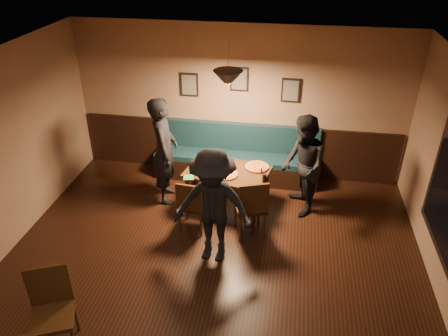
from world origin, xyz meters
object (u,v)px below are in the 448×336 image
object	(u,v)px
chair_near_left	(193,204)
tabasco_bottle	(261,170)
dining_table	(227,189)
diner_right	(303,166)
soda_glass	(264,178)
chair_near_right	(250,206)
diner_front	(213,207)
cafe_chair_far	(52,316)
booth_bench	(236,155)
diner_left	(164,151)

from	to	relation	value
chair_near_left	tabasco_bottle	bearing A→B (deg)	39.35
dining_table	diner_right	xyz separation A→B (m)	(1.20, 0.09, 0.49)
chair_near_left	soda_glass	world-z (taller)	chair_near_left
chair_near_right	soda_glass	xyz separation A→B (m)	(0.17, 0.38, 0.28)
diner_front	chair_near_right	bearing A→B (deg)	61.03
diner_right	cafe_chair_far	distance (m)	4.16
dining_table	cafe_chair_far	size ratio (longest dim) A/B	1.26
booth_bench	cafe_chair_far	world-z (taller)	cafe_chair_far
tabasco_bottle	dining_table	bearing A→B (deg)	179.77
diner_front	tabasco_bottle	size ratio (longest dim) A/B	14.76
chair_near_left	tabasco_bottle	world-z (taller)	chair_near_left
diner_left	cafe_chair_far	xyz separation A→B (m)	(-0.36, -3.18, -0.41)
diner_right	diner_left	bearing A→B (deg)	-104.52
booth_bench	chair_near_left	size ratio (longest dim) A/B	3.32
dining_table	chair_near_right	xyz separation A→B (m)	(0.45, -0.64, 0.15)
diner_front	cafe_chair_far	bearing A→B (deg)	-122.44
soda_glass	cafe_chair_far	size ratio (longest dim) A/B	0.14
chair_near_left	diner_right	world-z (taller)	diner_right
booth_bench	tabasco_bottle	xyz separation A→B (m)	(0.55, -0.95, 0.26)
diner_left	tabasco_bottle	xyz separation A→B (m)	(1.63, -0.08, -0.17)
diner_left	cafe_chair_far	bearing A→B (deg)	159.36
chair_near_left	diner_left	xyz separation A→B (m)	(-0.65, 0.75, 0.48)
diner_right	diner_front	bearing A→B (deg)	-55.91
dining_table	diner_right	world-z (taller)	diner_right
cafe_chair_far	diner_front	bearing A→B (deg)	-152.33
chair_near_left	diner_right	distance (m)	1.85
booth_bench	tabasco_bottle	bearing A→B (deg)	-60.07
diner_right	cafe_chair_far	world-z (taller)	diner_right
diner_right	tabasco_bottle	size ratio (longest dim) A/B	14.36
tabasco_bottle	chair_near_right	bearing A→B (deg)	-98.78
diner_right	cafe_chair_far	size ratio (longest dim) A/B	1.62
diner_left	diner_right	distance (m)	2.28
chair_near_right	diner_left	distance (m)	1.75
diner_right	tabasco_bottle	world-z (taller)	diner_right
booth_bench	chair_near_right	bearing A→B (deg)	-74.31
dining_table	chair_near_left	bearing A→B (deg)	-111.07
tabasco_bottle	diner_right	bearing A→B (deg)	8.40
chair_near_left	diner_right	xyz separation A→B (m)	(1.63, 0.77, 0.40)
chair_near_right	diner_front	world-z (taller)	diner_front
dining_table	chair_near_right	bearing A→B (deg)	-43.43
diner_left	diner_right	world-z (taller)	diner_left
diner_right	soda_glass	world-z (taller)	diner_right
diner_front	soda_glass	size ratio (longest dim) A/B	11.85
dining_table	chair_near_right	world-z (taller)	chair_near_right
diner_left	diner_right	bearing A→B (deg)	-103.80
dining_table	soda_glass	xyz separation A→B (m)	(0.62, -0.26, 0.43)
dining_table	tabasco_bottle	size ratio (longest dim) A/B	11.14
dining_table	chair_near_left	distance (m)	0.80
booth_bench	tabasco_bottle	distance (m)	1.13
booth_bench	diner_front	bearing A→B (deg)	-90.06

